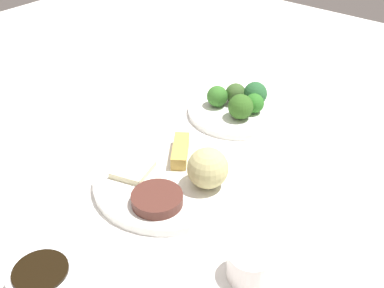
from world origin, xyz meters
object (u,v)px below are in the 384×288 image
at_px(broccoli_plate, 237,111).
at_px(soy_sauce_bowl, 43,280).
at_px(teacup, 250,264).
at_px(main_plate, 170,181).

xyz_separation_m(broccoli_plate, soy_sauce_bowl, (0.07, -0.58, 0.01)).
bearing_deg(broccoli_plate, teacup, -52.91).
distance_m(broccoli_plate, soy_sauce_bowl, 0.58).
distance_m(main_plate, broccoli_plate, 0.29).
height_order(main_plate, teacup, teacup).
bearing_deg(main_plate, broccoli_plate, 99.99).
relative_size(soy_sauce_bowl, teacup, 1.41).
xyz_separation_m(main_plate, broccoli_plate, (-0.05, 0.29, -0.00)).
bearing_deg(broccoli_plate, soy_sauce_bowl, -83.40).
distance_m(soy_sauce_bowl, teacup, 0.30).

